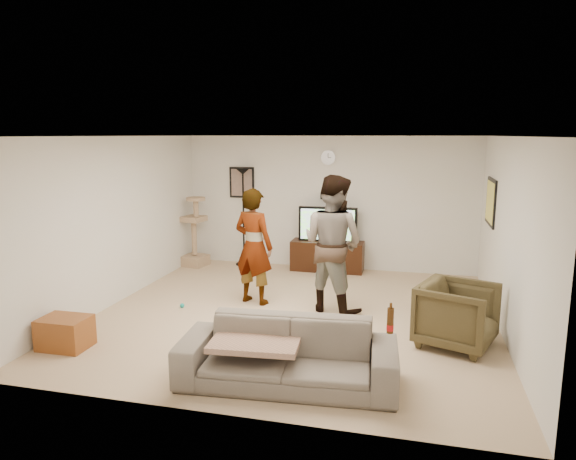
% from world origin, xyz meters
% --- Properties ---
extents(floor, '(5.50, 5.50, 0.02)m').
position_xyz_m(floor, '(0.00, 0.00, -0.01)').
color(floor, tan).
rests_on(floor, ground).
extents(ceiling, '(5.50, 5.50, 0.02)m').
position_xyz_m(ceiling, '(0.00, 0.00, 2.51)').
color(ceiling, white).
rests_on(ceiling, wall_back).
extents(wall_back, '(5.50, 0.04, 2.50)m').
position_xyz_m(wall_back, '(0.00, 2.75, 1.25)').
color(wall_back, white).
rests_on(wall_back, floor).
extents(wall_front, '(5.50, 0.04, 2.50)m').
position_xyz_m(wall_front, '(0.00, -2.75, 1.25)').
color(wall_front, white).
rests_on(wall_front, floor).
extents(wall_left, '(0.04, 5.50, 2.50)m').
position_xyz_m(wall_left, '(-2.75, 0.00, 1.25)').
color(wall_left, white).
rests_on(wall_left, floor).
extents(wall_right, '(0.04, 5.50, 2.50)m').
position_xyz_m(wall_right, '(2.75, 0.00, 1.25)').
color(wall_right, white).
rests_on(wall_right, floor).
extents(wall_clock, '(0.26, 0.04, 0.26)m').
position_xyz_m(wall_clock, '(0.00, 2.72, 2.10)').
color(wall_clock, white).
rests_on(wall_clock, wall_back).
extents(wall_speaker, '(0.25, 0.10, 0.10)m').
position_xyz_m(wall_speaker, '(0.00, 2.69, 1.38)').
color(wall_speaker, black).
rests_on(wall_speaker, wall_back).
extents(picture_back, '(0.42, 0.03, 0.52)m').
position_xyz_m(picture_back, '(-1.70, 2.73, 1.60)').
color(picture_back, '#7D665D').
rests_on(picture_back, wall_back).
extents(picture_right, '(0.03, 0.78, 0.62)m').
position_xyz_m(picture_right, '(2.73, 1.60, 1.50)').
color(picture_right, '#FFE95E').
rests_on(picture_right, wall_right).
extents(tv_stand, '(1.34, 0.45, 0.56)m').
position_xyz_m(tv_stand, '(0.04, 2.50, 0.28)').
color(tv_stand, black).
rests_on(tv_stand, floor).
extents(console_box, '(0.40, 0.30, 0.07)m').
position_xyz_m(console_box, '(0.12, 2.11, 0.04)').
color(console_box, silver).
rests_on(console_box, floor).
extents(tv, '(1.09, 0.08, 0.65)m').
position_xyz_m(tv, '(0.04, 2.50, 0.88)').
color(tv, black).
rests_on(tv, tv_stand).
extents(tv_screen, '(1.00, 0.01, 0.57)m').
position_xyz_m(tv_screen, '(0.04, 2.46, 0.88)').
color(tv_screen, '#77F533').
rests_on(tv_screen, tv).
extents(floor_lamp, '(0.32, 0.32, 1.89)m').
position_xyz_m(floor_lamp, '(-1.62, 2.55, 0.94)').
color(floor_lamp, black).
rests_on(floor_lamp, floor).
extents(cat_tree, '(0.51, 0.51, 1.36)m').
position_xyz_m(cat_tree, '(-2.53, 2.26, 0.68)').
color(cat_tree, tan).
rests_on(cat_tree, floor).
extents(person_left, '(0.73, 0.58, 1.75)m').
position_xyz_m(person_left, '(-0.72, 0.38, 0.87)').
color(person_left, '#ABABAB').
rests_on(person_left, floor).
extents(person_right, '(1.18, 1.08, 1.97)m').
position_xyz_m(person_right, '(0.48, 0.34, 0.99)').
color(person_right, navy).
rests_on(person_right, floor).
extents(sofa, '(2.27, 1.03, 0.65)m').
position_xyz_m(sofa, '(0.40, -2.02, 0.32)').
color(sofa, '#6D6359').
rests_on(sofa, floor).
extents(throw_blanket, '(0.96, 0.77, 0.06)m').
position_xyz_m(throw_blanket, '(0.08, -2.02, 0.44)').
color(throw_blanket, tan).
rests_on(throw_blanket, sofa).
extents(beer_bottle, '(0.06, 0.06, 0.25)m').
position_xyz_m(beer_bottle, '(1.42, -2.02, 0.77)').
color(beer_bottle, '#43240A').
rests_on(beer_bottle, sofa).
extents(armchair, '(1.09, 1.08, 0.78)m').
position_xyz_m(armchair, '(2.15, -0.59, 0.39)').
color(armchair, '#40361F').
rests_on(armchair, floor).
extents(side_table, '(0.57, 0.43, 0.38)m').
position_xyz_m(side_table, '(-2.40, -1.79, 0.19)').
color(side_table, brown).
rests_on(side_table, floor).
extents(toy_ball, '(0.07, 0.07, 0.07)m').
position_xyz_m(toy_ball, '(-1.68, -0.11, 0.03)').
color(toy_ball, teal).
rests_on(toy_ball, floor).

